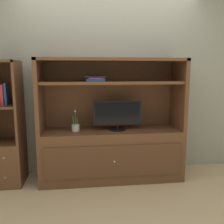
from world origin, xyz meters
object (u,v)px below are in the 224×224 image
(bookshelf_tall, at_px, (8,142))
(upright_book_row, at_px, (1,95))
(tv_monitor, at_px, (118,115))
(potted_plant, at_px, (76,127))
(magazine_stack, at_px, (95,78))
(media_console, at_px, (112,142))

(bookshelf_tall, bearing_deg, upright_book_row, -168.32)
(tv_monitor, distance_m, potted_plant, 0.58)
(tv_monitor, height_order, magazine_stack, magazine_stack)
(magazine_stack, bearing_deg, media_console, -0.61)
(media_console, bearing_deg, potted_plant, -177.74)
(media_console, relative_size, tv_monitor, 2.95)
(media_console, relative_size, magazine_stack, 5.50)
(tv_monitor, distance_m, bookshelf_tall, 1.47)
(tv_monitor, bearing_deg, potted_plant, 178.66)
(media_console, relative_size, potted_plant, 6.05)
(magazine_stack, height_order, upright_book_row, magazine_stack)
(bookshelf_tall, height_order, upright_book_row, bookshelf_tall)
(magazine_stack, relative_size, bookshelf_tall, 0.22)
(bookshelf_tall, bearing_deg, tv_monitor, -1.43)
(potted_plant, bearing_deg, tv_monitor, -1.34)
(tv_monitor, height_order, potted_plant, tv_monitor)
(media_console, distance_m, tv_monitor, 0.39)
(potted_plant, height_order, magazine_stack, magazine_stack)
(potted_plant, distance_m, upright_book_row, 1.01)
(tv_monitor, bearing_deg, upright_book_row, 178.99)
(magazine_stack, distance_m, bookshelf_tall, 1.40)
(potted_plant, relative_size, upright_book_row, 1.15)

